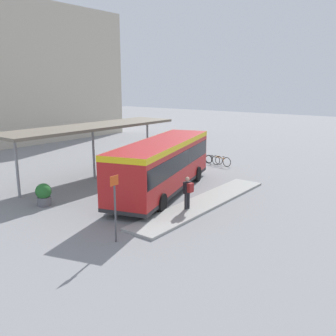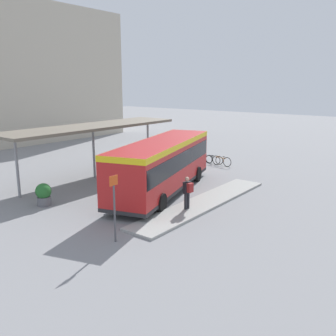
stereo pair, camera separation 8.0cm
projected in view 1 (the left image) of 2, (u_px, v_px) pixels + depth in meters
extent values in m
plane|color=gray|center=(163.00, 192.00, 22.29)|extent=(120.00, 120.00, 0.00)
cube|color=#9E9E99|center=(204.00, 203.00, 20.21)|extent=(10.97, 1.80, 0.12)
cube|color=red|center=(163.00, 164.00, 21.90)|extent=(10.77, 5.45, 2.76)
cube|color=yellow|center=(163.00, 143.00, 21.63)|extent=(10.80, 5.48, 0.30)
cube|color=black|center=(163.00, 159.00, 21.83)|extent=(10.58, 5.42, 0.97)
cube|color=black|center=(189.00, 145.00, 26.60)|extent=(0.75, 2.23, 1.06)
cube|color=#28282B|center=(163.00, 185.00, 22.18)|extent=(10.79, 5.47, 0.20)
cylinder|color=black|center=(163.00, 171.00, 25.56)|extent=(1.01, 0.55, 0.98)
cylinder|color=black|center=(197.00, 174.00, 24.74)|extent=(1.01, 0.55, 0.98)
cylinder|color=black|center=(119.00, 198.00, 19.61)|extent=(1.01, 0.55, 0.98)
cylinder|color=black|center=(162.00, 203.00, 18.79)|extent=(1.01, 0.55, 0.98)
cylinder|color=#232328|center=(186.00, 201.00, 18.90)|extent=(0.15, 0.15, 0.81)
cylinder|color=#232328|center=(188.00, 201.00, 19.02)|extent=(0.15, 0.15, 0.81)
cube|color=black|center=(187.00, 187.00, 18.80)|extent=(0.43, 0.27, 0.61)
cube|color=maroon|center=(190.00, 188.00, 18.65)|extent=(0.33, 0.24, 0.46)
sphere|color=tan|center=(187.00, 179.00, 18.70)|extent=(0.22, 0.22, 0.22)
torus|color=black|center=(216.00, 160.00, 29.71)|extent=(0.12, 0.76, 0.76)
torus|color=black|center=(227.00, 162.00, 29.03)|extent=(0.12, 0.76, 0.76)
cylinder|color=orange|center=(221.00, 158.00, 29.32)|extent=(0.12, 0.80, 0.04)
cylinder|color=orange|center=(223.00, 159.00, 29.21)|extent=(0.04, 0.04, 0.37)
cube|color=black|center=(223.00, 157.00, 29.17)|extent=(0.09, 0.19, 0.04)
cylinder|color=orange|center=(217.00, 156.00, 29.57)|extent=(0.48, 0.08, 0.03)
torus|color=black|center=(219.00, 160.00, 29.87)|extent=(0.07, 0.68, 0.68)
torus|color=black|center=(209.00, 159.00, 30.39)|extent=(0.07, 0.68, 0.68)
cylinder|color=black|center=(214.00, 157.00, 30.08)|extent=(0.06, 0.71, 0.04)
cylinder|color=black|center=(212.00, 157.00, 30.18)|extent=(0.04, 0.04, 0.33)
cube|color=black|center=(212.00, 155.00, 30.15)|extent=(0.08, 0.18, 0.04)
cylinder|color=black|center=(218.00, 156.00, 29.85)|extent=(0.48, 0.05, 0.03)
torus|color=black|center=(199.00, 158.00, 30.83)|extent=(0.11, 0.68, 0.68)
torus|color=black|center=(208.00, 159.00, 30.22)|extent=(0.11, 0.68, 0.68)
cylinder|color=red|center=(204.00, 156.00, 30.48)|extent=(0.10, 0.72, 0.04)
cylinder|color=red|center=(206.00, 157.00, 30.38)|extent=(0.04, 0.04, 0.33)
cube|color=black|center=(206.00, 155.00, 30.34)|extent=(0.09, 0.19, 0.04)
cylinder|color=red|center=(200.00, 154.00, 30.70)|extent=(0.48, 0.08, 0.03)
cube|color=#706656|center=(92.00, 127.00, 24.90)|extent=(13.26, 3.26, 0.18)
cylinder|color=gray|center=(17.00, 168.00, 20.93)|extent=(0.16, 0.16, 3.44)
cylinder|color=gray|center=(147.00, 143.00, 29.67)|extent=(0.16, 0.16, 3.44)
cylinder|color=gray|center=(94.00, 153.00, 25.30)|extent=(0.16, 0.16, 3.44)
cylinder|color=slate|center=(44.00, 201.00, 19.87)|extent=(0.72, 0.72, 0.47)
sphere|color=#286B2D|center=(43.00, 191.00, 19.75)|extent=(0.83, 0.83, 0.83)
cylinder|color=#4C4C51|center=(115.00, 214.00, 15.11)|extent=(0.08, 0.08, 2.40)
cube|color=#D84C19|center=(114.00, 181.00, 14.80)|extent=(0.44, 0.03, 0.40)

